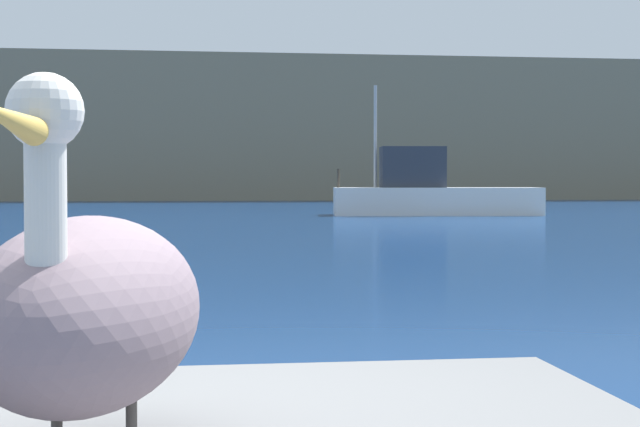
# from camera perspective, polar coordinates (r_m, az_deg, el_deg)

# --- Properties ---
(hillside_backdrop) EXTENTS (140.00, 11.45, 9.30)m
(hillside_backdrop) POSITION_cam_1_polar(r_m,az_deg,el_deg) (68.96, -7.96, 4.66)
(hillside_backdrop) COLOR #7F755B
(hillside_backdrop) RESTS_ON ground
(pelican) EXTENTS (0.70, 1.50, 0.97)m
(pelican) POSITION_cam_1_polar(r_m,az_deg,el_deg) (2.64, -13.05, -5.24)
(pelican) COLOR gray
(pelican) RESTS_ON pier_dock
(fishing_boat_white) EXTENTS (7.84, 3.17, 4.82)m
(fishing_boat_white) POSITION_cam_1_polar(r_m,az_deg,el_deg) (37.70, 6.26, 1.18)
(fishing_boat_white) COLOR white
(fishing_boat_white) RESTS_ON ground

